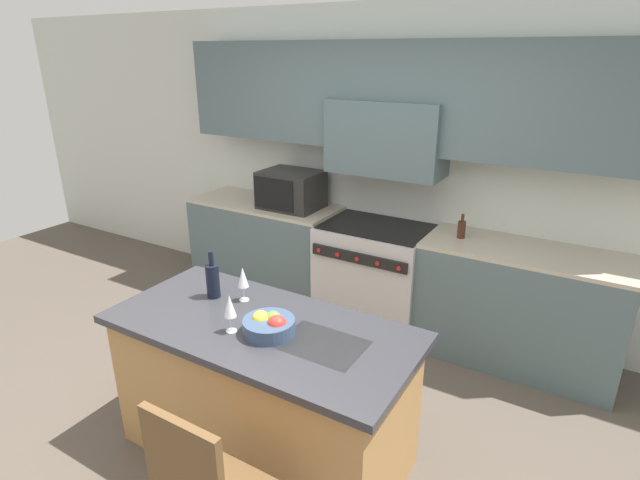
{
  "coord_description": "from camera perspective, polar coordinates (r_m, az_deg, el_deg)",
  "views": [
    {
      "loc": [
        1.64,
        -1.92,
        2.32
      ],
      "look_at": [
        0.05,
        0.74,
        1.14
      ],
      "focal_mm": 28.0,
      "sensor_mm": 36.0,
      "label": 1
    }
  ],
  "objects": [
    {
      "name": "ground_plane",
      "position": [
        3.42,
        -7.71,
        -21.99
      ],
      "size": [
        10.0,
        10.0,
        0.0
      ],
      "primitive_type": "plane",
      "color": "brown"
    },
    {
      "name": "back_cabinetry",
      "position": [
        4.34,
        8.36,
        11.22
      ],
      "size": [
        10.0,
        0.46,
        2.7
      ],
      "color": "silver",
      "rests_on": "ground_plane"
    },
    {
      "name": "back_counter",
      "position": [
        4.46,
        6.36,
        -3.79
      ],
      "size": [
        3.88,
        0.62,
        0.94
      ],
      "color": "#4C6066",
      "rests_on": "ground_plane"
    },
    {
      "name": "range_stove",
      "position": [
        4.44,
        6.24,
        -4.0
      ],
      "size": [
        0.92,
        0.7,
        0.92
      ],
      "color": "#B7B7BC",
      "rests_on": "ground_plane"
    },
    {
      "name": "microwave",
      "position": [
        4.64,
        -3.33,
        5.77
      ],
      "size": [
        0.54,
        0.43,
        0.34
      ],
      "color": "black",
      "rests_on": "back_counter"
    },
    {
      "name": "kitchen_island",
      "position": [
        3.08,
        -6.49,
        -16.66
      ],
      "size": [
        1.77,
        0.83,
        0.89
      ],
      "color": "#B7844C",
      "rests_on": "ground_plane"
    },
    {
      "name": "wine_bottle",
      "position": [
        3.13,
        -12.16,
        -4.46
      ],
      "size": [
        0.08,
        0.08,
        0.3
      ],
      "color": "black",
      "rests_on": "kitchen_island"
    },
    {
      "name": "wine_glass_near",
      "position": [
        2.72,
        -10.27,
        -7.55
      ],
      "size": [
        0.07,
        0.07,
        0.22
      ],
      "color": "white",
      "rests_on": "kitchen_island"
    },
    {
      "name": "wine_glass_far",
      "position": [
        3.03,
        -8.8,
        -4.32
      ],
      "size": [
        0.07,
        0.07,
        0.22
      ],
      "color": "white",
      "rests_on": "kitchen_island"
    },
    {
      "name": "fruit_bowl",
      "position": [
        2.73,
        -5.8,
        -9.63
      ],
      "size": [
        0.28,
        0.28,
        0.12
      ],
      "color": "#384C6B",
      "rests_on": "kitchen_island"
    },
    {
      "name": "oil_bottle_on_counter",
      "position": [
        4.04,
        15.87,
        1.23
      ],
      "size": [
        0.06,
        0.06,
        0.19
      ],
      "color": "#422314",
      "rests_on": "back_counter"
    }
  ]
}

